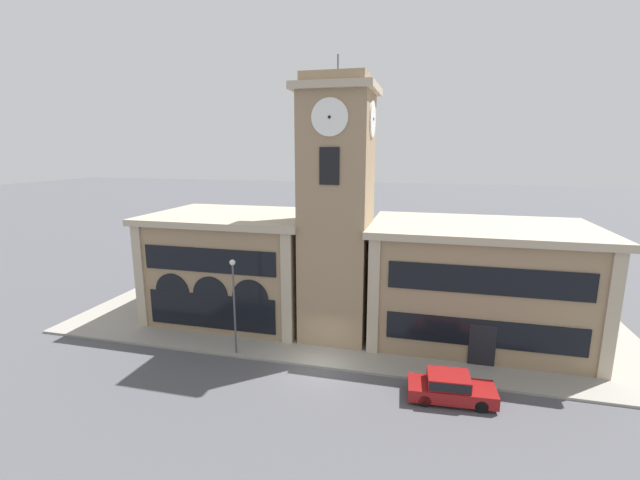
# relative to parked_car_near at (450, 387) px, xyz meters

# --- Properties ---
(ground_plane) EXTENTS (300.00, 300.00, 0.00)m
(ground_plane) POSITION_rel_parked_car_near_xyz_m (-7.34, 1.48, -0.74)
(ground_plane) COLOR #4C4C51
(sidewalk_kerb) EXTENTS (40.15, 13.15, 0.15)m
(sidewalk_kerb) POSITION_rel_parked_car_near_xyz_m (-7.34, 8.06, -0.67)
(sidewalk_kerb) COLOR gray
(sidewalk_kerb) RESTS_ON ground_plane
(clock_tower) EXTENTS (5.00, 5.00, 18.34)m
(clock_tower) POSITION_rel_parked_car_near_xyz_m (-7.34, 6.21, 7.88)
(clock_tower) COLOR #937A5B
(clock_tower) RESTS_ON ground_plane
(town_hall_left_wing) EXTENTS (12.34, 9.27, 7.96)m
(town_hall_left_wing) POSITION_rel_parked_car_near_xyz_m (-15.62, 8.31, 3.27)
(town_hall_left_wing) COLOR #937A5B
(town_hall_left_wing) RESTS_ON ground_plane
(town_hall_right_wing) EXTENTS (14.33, 9.27, 7.87)m
(town_hall_right_wing) POSITION_rel_parked_car_near_xyz_m (1.92, 8.32, 3.22)
(town_hall_right_wing) COLOR #937A5B
(town_hall_right_wing) RESTS_ON ground_plane
(parked_car_near) EXTENTS (4.47, 2.11, 1.43)m
(parked_car_near) POSITION_rel_parked_car_near_xyz_m (0.00, 0.00, 0.00)
(parked_car_near) COLOR maroon
(parked_car_near) RESTS_ON ground_plane
(street_lamp) EXTENTS (0.36, 0.36, 6.04)m
(street_lamp) POSITION_rel_parked_car_near_xyz_m (-12.80, 1.86, 3.35)
(street_lamp) COLOR #4C4C51
(street_lamp) RESTS_ON sidewalk_kerb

